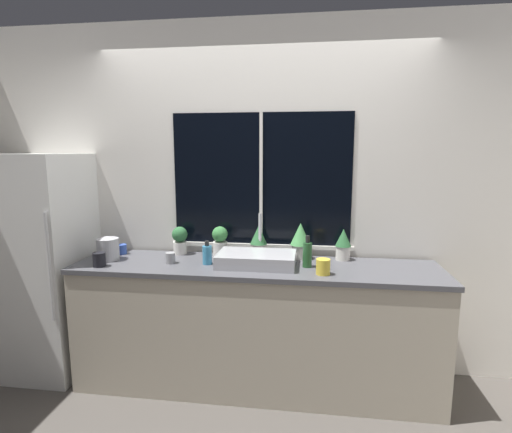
# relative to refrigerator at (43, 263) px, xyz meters

# --- Properties ---
(ground_plane) EXTENTS (14.00, 14.00, 0.00)m
(ground_plane) POSITION_rel_refrigerator_xyz_m (1.69, -0.34, -0.85)
(ground_plane) COLOR #4C4742
(wall_back) EXTENTS (8.00, 0.09, 2.70)m
(wall_back) POSITION_rel_refrigerator_xyz_m (1.69, 0.31, 0.50)
(wall_back) COLOR silver
(wall_back) RESTS_ON ground_plane
(wall_left) EXTENTS (0.06, 7.00, 2.70)m
(wall_left) POSITION_rel_refrigerator_xyz_m (-0.62, 1.16, 0.50)
(wall_left) COLOR silver
(wall_left) RESTS_ON ground_plane
(counter) EXTENTS (2.61, 0.61, 0.92)m
(counter) POSITION_rel_refrigerator_xyz_m (1.69, -0.05, -0.39)
(counter) COLOR #B2A893
(counter) RESTS_ON ground_plane
(refrigerator) EXTENTS (0.69, 0.71, 1.70)m
(refrigerator) POSITION_rel_refrigerator_xyz_m (0.00, 0.00, 0.00)
(refrigerator) COLOR silver
(refrigerator) RESTS_ON ground_plane
(sink) EXTENTS (0.55, 0.39, 0.34)m
(sink) POSITION_rel_refrigerator_xyz_m (1.70, -0.06, 0.12)
(sink) COLOR #ADADB2
(sink) RESTS_ON counter
(potted_plant_far_left) EXTENTS (0.12, 0.12, 0.22)m
(potted_plant_far_left) POSITION_rel_refrigerator_xyz_m (1.06, 0.17, 0.19)
(potted_plant_far_left) COLOR silver
(potted_plant_far_left) RESTS_ON counter
(potted_plant_left) EXTENTS (0.12, 0.12, 0.23)m
(potted_plant_left) POSITION_rel_refrigerator_xyz_m (1.39, 0.17, 0.19)
(potted_plant_left) COLOR silver
(potted_plant_left) RESTS_ON counter
(potted_plant_center) EXTENTS (0.13, 0.13, 0.24)m
(potted_plant_center) POSITION_rel_refrigerator_xyz_m (1.69, 0.17, 0.20)
(potted_plant_center) COLOR silver
(potted_plant_center) RESTS_ON counter
(potted_plant_right) EXTENTS (0.15, 0.15, 0.27)m
(potted_plant_right) POSITION_rel_refrigerator_xyz_m (2.01, 0.17, 0.22)
(potted_plant_right) COLOR silver
(potted_plant_right) RESTS_ON counter
(potted_plant_far_right) EXTENTS (0.12, 0.12, 0.23)m
(potted_plant_far_right) POSITION_rel_refrigerator_xyz_m (2.32, 0.17, 0.19)
(potted_plant_far_right) COLOR silver
(potted_plant_far_right) RESTS_ON counter
(soap_bottle) EXTENTS (0.07, 0.07, 0.17)m
(soap_bottle) POSITION_rel_refrigerator_xyz_m (1.35, -0.08, 0.14)
(soap_bottle) COLOR teal
(soap_bottle) RESTS_ON counter
(bottle_tall) EXTENTS (0.06, 0.06, 0.22)m
(bottle_tall) POSITION_rel_refrigerator_xyz_m (2.06, -0.05, 0.16)
(bottle_tall) COLOR #235128
(bottle_tall) RESTS_ON counter
(mug_grey) EXTENTS (0.07, 0.07, 0.08)m
(mug_grey) POSITION_rel_refrigerator_xyz_m (1.08, -0.09, 0.11)
(mug_grey) COLOR gray
(mug_grey) RESTS_ON counter
(mug_blue) EXTENTS (0.08, 0.08, 0.08)m
(mug_blue) POSITION_rel_refrigerator_xyz_m (0.61, 0.11, 0.11)
(mug_blue) COLOR #3351AD
(mug_blue) RESTS_ON counter
(mug_yellow) EXTENTS (0.09, 0.09, 0.10)m
(mug_yellow) POSITION_rel_refrigerator_xyz_m (2.17, -0.21, 0.12)
(mug_yellow) COLOR gold
(mug_yellow) RESTS_ON counter
(mug_black) EXTENTS (0.09, 0.09, 0.10)m
(mug_black) POSITION_rel_refrigerator_xyz_m (0.61, -0.24, 0.12)
(mug_black) COLOR black
(mug_black) RESTS_ON counter
(kettle) EXTENTS (0.16, 0.16, 0.18)m
(kettle) POSITION_rel_refrigerator_xyz_m (0.59, -0.06, 0.16)
(kettle) COLOR #B2B2B7
(kettle) RESTS_ON counter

